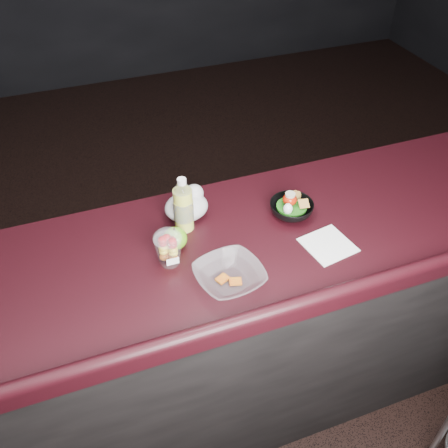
{
  "coord_description": "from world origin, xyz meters",
  "views": [
    {
      "loc": [
        -0.41,
        -0.91,
        2.23
      ],
      "look_at": [
        0.04,
        0.31,
        1.1
      ],
      "focal_mm": 40.0,
      "sensor_mm": 36.0,
      "label": 1
    }
  ],
  "objects_px": {
    "snack_bowl": "(291,208)",
    "lemonade_bottle": "(183,208)",
    "green_apple": "(175,238)",
    "takeout_bowl": "(229,276)",
    "fruit_cup": "(168,247)"
  },
  "relations": [
    {
      "from": "lemonade_bottle",
      "to": "takeout_bowl",
      "type": "xyz_separation_m",
      "value": [
        0.06,
        -0.31,
        -0.07
      ]
    },
    {
      "from": "snack_bowl",
      "to": "lemonade_bottle",
      "type": "bearing_deg",
      "value": 170.64
    },
    {
      "from": "green_apple",
      "to": "takeout_bowl",
      "type": "relative_size",
      "value": 0.35
    },
    {
      "from": "fruit_cup",
      "to": "snack_bowl",
      "type": "height_order",
      "value": "fruit_cup"
    },
    {
      "from": "fruit_cup",
      "to": "green_apple",
      "type": "height_order",
      "value": "fruit_cup"
    },
    {
      "from": "lemonade_bottle",
      "to": "green_apple",
      "type": "height_order",
      "value": "lemonade_bottle"
    },
    {
      "from": "takeout_bowl",
      "to": "lemonade_bottle",
      "type": "bearing_deg",
      "value": 100.63
    },
    {
      "from": "green_apple",
      "to": "snack_bowl",
      "type": "distance_m",
      "value": 0.46
    },
    {
      "from": "lemonade_bottle",
      "to": "green_apple",
      "type": "xyz_separation_m",
      "value": [
        -0.06,
        -0.09,
        -0.05
      ]
    },
    {
      "from": "snack_bowl",
      "to": "takeout_bowl",
      "type": "bearing_deg",
      "value": -144.39
    },
    {
      "from": "lemonade_bottle",
      "to": "snack_bowl",
      "type": "bearing_deg",
      "value": -9.36
    },
    {
      "from": "lemonade_bottle",
      "to": "snack_bowl",
      "type": "distance_m",
      "value": 0.41
    },
    {
      "from": "green_apple",
      "to": "takeout_bowl",
      "type": "xyz_separation_m",
      "value": [
        0.12,
        -0.22,
        -0.01
      ]
    },
    {
      "from": "lemonade_bottle",
      "to": "takeout_bowl",
      "type": "distance_m",
      "value": 0.32
    },
    {
      "from": "lemonade_bottle",
      "to": "snack_bowl",
      "type": "relative_size",
      "value": 1.18
    }
  ]
}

